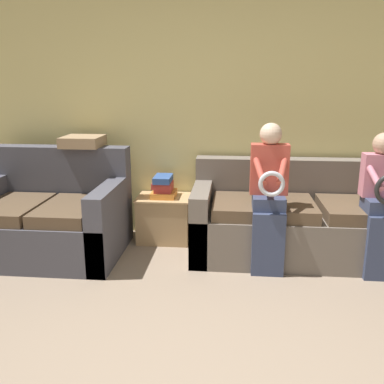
{
  "coord_description": "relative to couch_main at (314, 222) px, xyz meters",
  "views": [
    {
      "loc": [
        0.16,
        -1.64,
        1.57
      ],
      "look_at": [
        -0.15,
        1.58,
        0.72
      ],
      "focal_mm": 40.0,
      "sensor_mm": 36.0,
      "label": 1
    }
  ],
  "objects": [
    {
      "name": "child_left_seated",
      "position": [
        -0.45,
        -0.36,
        0.37
      ],
      "size": [
        0.32,
        0.38,
        1.24
      ],
      "color": "#384260",
      "rests_on": "ground_plane"
    },
    {
      "name": "couch_side",
      "position": [
        -2.43,
        -0.18,
        0.01
      ],
      "size": [
        1.35,
        1.0,
        0.95
      ],
      "color": "#4C4C56",
      "rests_on": "ground_plane"
    },
    {
      "name": "couch_main",
      "position": [
        0.0,
        0.0,
        0.0
      ],
      "size": [
        2.22,
        0.9,
        0.84
      ],
      "color": "#70665B",
      "rests_on": "ground_plane"
    },
    {
      "name": "book_stack",
      "position": [
        -1.43,
        0.22,
        0.24
      ],
      "size": [
        0.23,
        0.28,
        0.21
      ],
      "color": "orange",
      "rests_on": "side_shelf"
    },
    {
      "name": "wall_back",
      "position": [
        -0.92,
        0.49,
        0.96
      ],
      "size": [
        6.64,
        0.06,
        2.55
      ],
      "color": "#DBCC7F",
      "rests_on": "ground_plane"
    },
    {
      "name": "side_shelf",
      "position": [
        -1.43,
        0.23,
        -0.08
      ],
      "size": [
        0.53,
        0.42,
        0.45
      ],
      "color": "tan",
      "rests_on": "ground_plane"
    },
    {
      "name": "child_right_seated",
      "position": [
        0.45,
        -0.37,
        0.34
      ],
      "size": [
        0.3,
        0.38,
        1.17
      ],
      "color": "#384260",
      "rests_on": "ground_plane"
    },
    {
      "name": "throw_pillow",
      "position": [
        -2.2,
        0.16,
        0.69
      ],
      "size": [
        0.37,
        0.37,
        0.1
      ],
      "color": "#A38460",
      "rests_on": "couch_side"
    }
  ]
}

